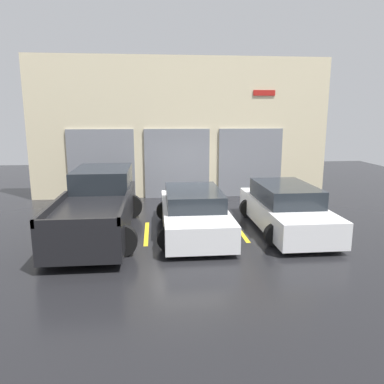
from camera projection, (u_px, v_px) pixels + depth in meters
name	position (u px, v px, depth m)	size (l,w,h in m)	color
ground_plane	(188.00, 216.00, 12.76)	(28.00, 28.00, 0.00)	black
shophouse_building	(181.00, 130.00, 15.40)	(12.19, 0.68, 5.67)	beige
pickup_truck	(99.00, 205.00, 10.93)	(2.43, 5.57, 1.72)	black
sedan_white	(194.00, 212.00, 10.94)	(2.17, 4.53, 1.25)	white
sedan_side	(285.00, 209.00, 11.20)	(2.11, 4.60, 1.35)	white
parking_stripe_far_left	(49.00, 236.00, 10.64)	(0.12, 2.20, 0.01)	gold
parking_stripe_left	(147.00, 233.00, 10.90)	(0.12, 2.20, 0.01)	gold
parking_stripe_centre	(240.00, 230.00, 11.16)	(0.12, 2.20, 0.01)	gold
parking_stripe_right	(328.00, 228.00, 11.43)	(0.12, 2.20, 0.01)	gold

